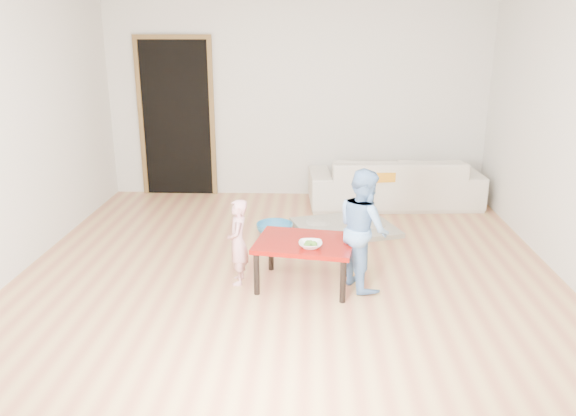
# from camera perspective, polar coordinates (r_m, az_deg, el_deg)

# --- Properties ---
(floor) EXTENTS (5.00, 5.00, 0.01)m
(floor) POSITION_cam_1_polar(r_m,az_deg,el_deg) (5.42, 0.09, -5.92)
(floor) COLOR #C17752
(floor) RESTS_ON ground
(back_wall) EXTENTS (5.00, 0.02, 2.60)m
(back_wall) POSITION_cam_1_polar(r_m,az_deg,el_deg) (7.51, 0.88, 11.04)
(back_wall) COLOR silver
(back_wall) RESTS_ON floor
(left_wall) EXTENTS (0.02, 5.00, 2.60)m
(left_wall) POSITION_cam_1_polar(r_m,az_deg,el_deg) (5.71, -26.05, 7.16)
(left_wall) COLOR silver
(left_wall) RESTS_ON floor
(right_wall) EXTENTS (0.02, 5.00, 2.60)m
(right_wall) POSITION_cam_1_polar(r_m,az_deg,el_deg) (5.54, 27.12, 6.72)
(right_wall) COLOR silver
(right_wall) RESTS_ON floor
(doorway) EXTENTS (1.02, 0.08, 2.11)m
(doorway) POSITION_cam_1_polar(r_m,az_deg,el_deg) (7.74, -11.21, 8.85)
(doorway) COLOR brown
(doorway) RESTS_ON back_wall
(sofa) EXTENTS (2.20, 0.98, 0.63)m
(sofa) POSITION_cam_1_polar(r_m,az_deg,el_deg) (7.33, 10.71, 2.71)
(sofa) COLOR beige
(sofa) RESTS_ON floor
(cushion) EXTENTS (0.50, 0.46, 0.12)m
(cushion) POSITION_cam_1_polar(r_m,az_deg,el_deg) (6.98, 8.67, 3.42)
(cushion) COLOR orange
(cushion) RESTS_ON sofa
(red_table) EXTENTS (0.93, 0.76, 0.42)m
(red_table) POSITION_cam_1_polar(r_m,az_deg,el_deg) (4.96, 1.71, -5.61)
(red_table) COLOR maroon
(red_table) RESTS_ON floor
(bowl) EXTENTS (0.20, 0.20, 0.05)m
(bowl) POSITION_cam_1_polar(r_m,az_deg,el_deg) (4.73, 2.30, -3.75)
(bowl) COLOR white
(bowl) RESTS_ON red_table
(broccoli) EXTENTS (0.12, 0.12, 0.06)m
(broccoli) POSITION_cam_1_polar(r_m,az_deg,el_deg) (4.73, 2.30, -3.70)
(broccoli) COLOR #2D5919
(broccoli) RESTS_ON red_table
(child_pink) EXTENTS (0.20, 0.29, 0.77)m
(child_pink) POSITION_cam_1_polar(r_m,az_deg,el_deg) (4.96, -5.11, -3.46)
(child_pink) COLOR #DA6370
(child_pink) RESTS_ON floor
(child_blue) EXTENTS (0.57, 0.63, 1.06)m
(child_blue) POSITION_cam_1_polar(r_m,az_deg,el_deg) (4.88, 7.66, -2.10)
(child_blue) COLOR #6196E1
(child_blue) RESTS_ON floor
(basin) EXTENTS (0.40, 0.40, 0.13)m
(basin) POSITION_cam_1_polar(r_m,az_deg,el_deg) (6.21, -1.36, -2.14)
(basin) COLOR teal
(basin) RESTS_ON floor
(blanket) EXTENTS (1.29, 1.17, 0.05)m
(blanket) POSITION_cam_1_polar(r_m,az_deg,el_deg) (6.40, 5.81, -1.98)
(blanket) COLOR beige
(blanket) RESTS_ON floor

